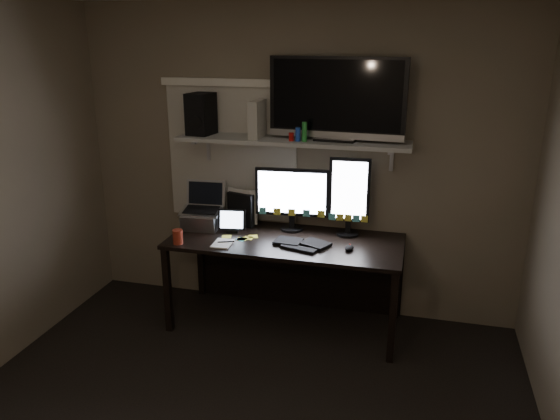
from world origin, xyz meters
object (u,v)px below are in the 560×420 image
(desk, at_px, (289,255))
(monitor_landscape, at_px, (292,199))
(cup, at_px, (178,237))
(monitor_portrait, at_px, (349,196))
(tv, at_px, (337,99))
(mouse, at_px, (349,248))
(speaker, at_px, (201,114))
(laptop, at_px, (201,207))
(keyboard, at_px, (302,243))
(game_console, at_px, (257,119))
(tablet, at_px, (232,221))

(desk, distance_m, monitor_landscape, 0.45)
(monitor_landscape, distance_m, cup, 0.95)
(monitor_portrait, height_order, tv, tv)
(mouse, bearing_deg, speaker, 172.80)
(desk, height_order, laptop, laptop)
(keyboard, xyz_separation_m, laptop, (-0.87, 0.16, 0.17))
(mouse, height_order, laptop, laptop)
(game_console, bearing_deg, tablet, -139.29)
(cup, xyz_separation_m, game_console, (0.49, 0.49, 0.84))
(monitor_landscape, height_order, keyboard, monitor_landscape)
(keyboard, height_order, tv, tv)
(laptop, bearing_deg, game_console, 10.00)
(laptop, distance_m, game_console, 0.85)
(cup, relative_size, game_console, 0.39)
(mouse, distance_m, tv, 1.10)
(desk, height_order, game_console, game_console)
(desk, relative_size, tablet, 8.21)
(tablet, xyz_separation_m, tv, (0.78, 0.17, 0.96))
(speaker, bearing_deg, desk, 1.23)
(keyboard, relative_size, mouse, 4.27)
(monitor_portrait, distance_m, cup, 1.35)
(laptop, relative_size, speaker, 1.13)
(mouse, height_order, game_console, game_console)
(cup, bearing_deg, mouse, 8.69)
(monitor_landscape, height_order, game_console, game_console)
(monitor_portrait, bearing_deg, tablet, -171.45)
(monitor_portrait, relative_size, mouse, 6.40)
(monitor_landscape, height_order, tv, tv)
(monitor_landscape, distance_m, tablet, 0.51)
(desk, distance_m, cup, 0.90)
(keyboard, bearing_deg, tablet, -177.29)
(keyboard, bearing_deg, monitor_portrait, 59.45)
(monitor_portrait, height_order, speaker, speaker)
(tablet, relative_size, laptop, 0.60)
(laptop, height_order, cup, laptop)
(mouse, distance_m, tablet, 0.97)
(cup, xyz_separation_m, speaker, (0.02, 0.50, 0.86))
(desk, xyz_separation_m, speaker, (-0.75, 0.09, 1.09))
(keyboard, distance_m, tv, 1.10)
(speaker, bearing_deg, laptop, -73.59)
(speaker, bearing_deg, game_console, 6.16)
(mouse, relative_size, game_console, 0.35)
(monitor_landscape, height_order, mouse, monitor_landscape)
(monitor_landscape, height_order, laptop, monitor_landscape)
(mouse, height_order, cup, cup)
(tv, xyz_separation_m, speaker, (-1.08, -0.01, -0.14))
(cup, bearing_deg, speaker, 87.53)
(monitor_portrait, distance_m, keyboard, 0.53)
(mouse, bearing_deg, monitor_landscape, 153.94)
(desk, xyz_separation_m, laptop, (-0.73, -0.04, 0.36))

